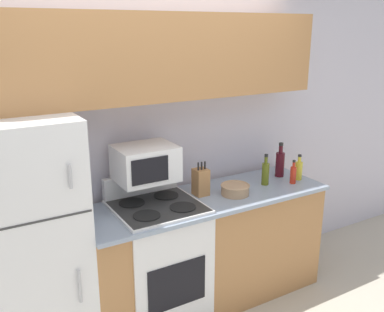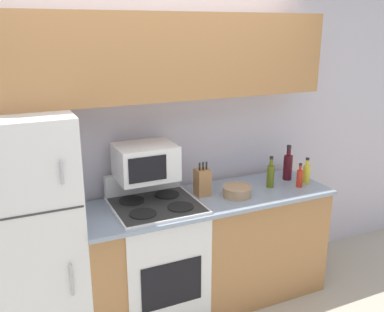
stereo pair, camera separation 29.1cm
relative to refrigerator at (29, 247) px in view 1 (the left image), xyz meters
The scene contains 12 objects.
wall_back 1.13m from the refrigerator, 19.55° to the left, with size 8.00×0.05×2.55m.
lower_cabinets 1.37m from the refrigerator, ahead, with size 1.96×0.63×0.92m.
refrigerator is the anchor object (origin of this frame).
upper_cabinets 1.51m from the refrigerator, ahead, with size 2.63×0.34×0.60m.
stove 0.95m from the refrigerator, ahead, with size 0.62×0.61×1.10m.
microwave 0.94m from the refrigerator, ahead, with size 0.43×0.35×0.25m.
knife_block 1.30m from the refrigerator, ahead, with size 0.10×0.11×0.27m.
bowl 1.53m from the refrigerator, ahead, with size 0.23×0.23×0.08m.
bottle_olive_oil 1.87m from the refrigerator, ahead, with size 0.06×0.06×0.26m.
bottle_wine_red 2.11m from the refrigerator, ahead, with size 0.08×0.08×0.30m.
bottle_hot_sauce 2.09m from the refrigerator, ahead, with size 0.05×0.05×0.20m.
bottle_cooking_spray 2.19m from the refrigerator, ahead, with size 0.06×0.06×0.22m.
Camera 1 is at (-1.32, -2.29, 2.16)m, focal length 40.00 mm.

